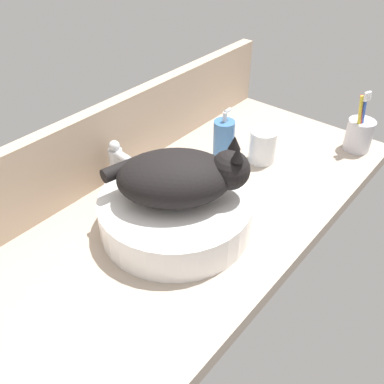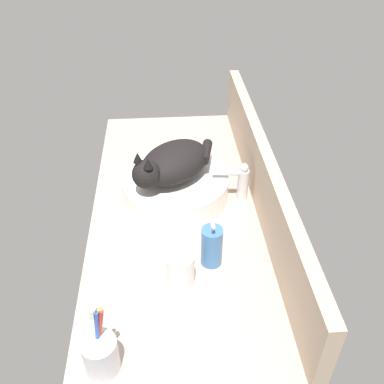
{
  "view_description": "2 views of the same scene",
  "coord_description": "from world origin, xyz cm",
  "views": [
    {
      "loc": [
        -60.76,
        -51.34,
        67.35
      ],
      "look_at": [
        -1.62,
        -2.46,
        8.24
      ],
      "focal_mm": 40.0,
      "sensor_mm": 36.0,
      "label": 1
    },
    {
      "loc": [
        106.66,
        -3.94,
        88.14
      ],
      "look_at": [
        7.27,
        3.48,
        11.7
      ],
      "focal_mm": 40.0,
      "sensor_mm": 36.0,
      "label": 2
    }
  ],
  "objects": [
    {
      "name": "ground_plane",
      "position": [
        0.0,
        0.0,
        -2.0
      ],
      "size": [
        125.14,
        55.87,
        4.0
      ],
      "primitive_type": "cube",
      "color": "#B2A08E"
    },
    {
      "name": "backsplash_panel",
      "position": [
        0.0,
        26.14,
        10.26
      ],
      "size": [
        125.14,
        3.6,
        20.52
      ],
      "primitive_type": "cube",
      "color": "tan",
      "rests_on": "ground_plane"
    },
    {
      "name": "sink_basin",
      "position": [
        -5.79,
        -1.05,
        4.19
      ],
      "size": [
        34.8,
        34.8,
        8.37
      ],
      "primitive_type": "cylinder",
      "color": "white",
      "rests_on": "ground_plane"
    },
    {
      "name": "cat",
      "position": [
        -4.79,
        -1.99,
        14.13
      ],
      "size": [
        29.53,
        29.85,
        14.0
      ],
      "color": "black",
      "rests_on": "sink_basin"
    },
    {
      "name": "faucet",
      "position": [
        -3.58,
        19.72,
        7.3
      ],
      "size": [
        3.95,
        11.86,
        13.6
      ],
      "color": "silver",
      "rests_on": "ground_plane"
    },
    {
      "name": "soap_dispenser",
      "position": [
        24.38,
        7.57,
        6.09
      ],
      "size": [
        5.91,
        5.91,
        15.24
      ],
      "color": "#3F72B2",
      "rests_on": "ground_plane"
    },
    {
      "name": "toothbrush_cup",
      "position": [
        53.87,
        -19.62,
        5.07
      ],
      "size": [
        7.68,
        7.68,
        18.66
      ],
      "color": "silver",
      "rests_on": "ground_plane"
    },
    {
      "name": "water_glass",
      "position": [
        30.72,
        -1.34,
        4.02
      ],
      "size": [
        7.44,
        7.44,
        9.36
      ],
      "color": "white",
      "rests_on": "ground_plane"
    }
  ]
}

